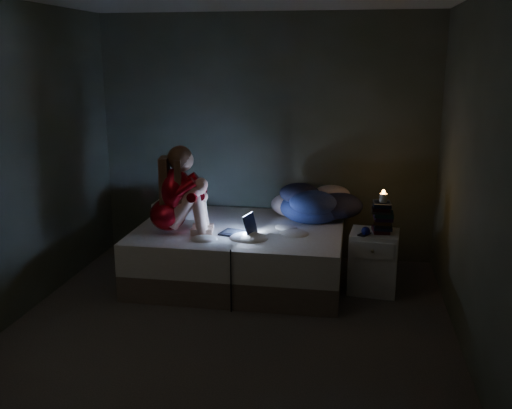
% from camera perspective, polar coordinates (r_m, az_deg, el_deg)
% --- Properties ---
extents(floor, '(3.60, 3.80, 0.02)m').
position_cam_1_polar(floor, '(4.79, -2.65, -12.39)').
color(floor, '#34312F').
rests_on(floor, ground).
extents(wall_back, '(3.60, 0.02, 2.60)m').
position_cam_1_polar(wall_back, '(6.21, 0.95, 6.56)').
color(wall_back, '#303728').
rests_on(wall_back, ground).
extents(wall_front, '(3.60, 0.02, 2.60)m').
position_cam_1_polar(wall_front, '(2.59, -11.98, -5.02)').
color(wall_front, '#303728').
rests_on(wall_front, ground).
extents(wall_left, '(0.02, 3.80, 2.60)m').
position_cam_1_polar(wall_left, '(5.06, -23.34, 3.59)').
color(wall_left, '#303728').
rests_on(wall_left, ground).
extents(wall_right, '(0.02, 3.80, 2.60)m').
position_cam_1_polar(wall_right, '(4.35, 21.16, 2.19)').
color(wall_right, '#303728').
rests_on(wall_right, ground).
extents(bed, '(1.97, 1.48, 0.54)m').
position_cam_1_polar(bed, '(5.69, -1.56, -4.84)').
color(bed, beige).
rests_on(bed, ground).
extents(pillow, '(0.49, 0.35, 0.14)m').
position_cam_1_polar(pillow, '(6.07, -7.57, -0.36)').
color(pillow, silver).
rests_on(pillow, bed).
extents(woman, '(0.56, 0.42, 0.83)m').
position_cam_1_polar(woman, '(5.38, -8.78, 1.47)').
color(woman, '#780603').
rests_on(woman, bed).
extents(laptop, '(0.35, 0.29, 0.22)m').
position_cam_1_polar(laptop, '(5.34, -1.88, -1.86)').
color(laptop, black).
rests_on(laptop, bed).
extents(clothes_pile, '(0.75, 0.65, 0.40)m').
position_cam_1_polar(clothes_pile, '(5.80, 5.53, 0.32)').
color(clothes_pile, navy).
rests_on(clothes_pile, bed).
extents(nightstand, '(0.47, 0.43, 0.58)m').
position_cam_1_polar(nightstand, '(5.52, 11.54, -5.56)').
color(nightstand, silver).
rests_on(nightstand, ground).
extents(book_stack, '(0.19, 0.25, 0.28)m').
position_cam_1_polar(book_stack, '(5.40, 12.38, -1.27)').
color(book_stack, black).
rests_on(book_stack, nightstand).
extents(candle, '(0.07, 0.07, 0.08)m').
position_cam_1_polar(candle, '(5.35, 12.48, 0.59)').
color(candle, beige).
rests_on(candle, book_stack).
extents(phone, '(0.12, 0.16, 0.01)m').
position_cam_1_polar(phone, '(5.32, 10.80, -2.93)').
color(phone, black).
rests_on(phone, nightstand).
extents(blue_orb, '(0.08, 0.08, 0.08)m').
position_cam_1_polar(blue_orb, '(5.29, 10.94, -2.63)').
color(blue_orb, navy).
rests_on(blue_orb, nightstand).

